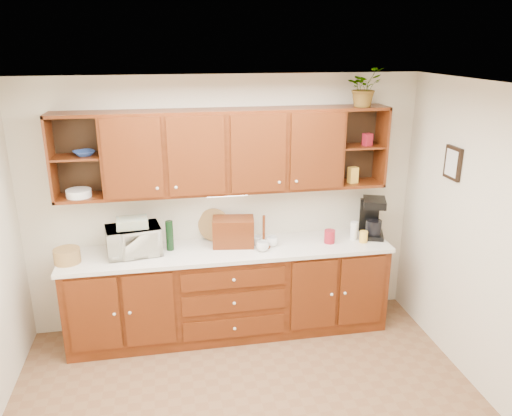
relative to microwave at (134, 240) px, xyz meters
name	(u,v)px	position (x,y,z in m)	size (l,w,h in m)	color
ceiling	(255,92)	(0.92, -1.47, 1.52)	(4.00, 4.00, 0.00)	white
back_wall	(225,204)	(0.92, 0.28, 0.22)	(4.00, 4.00, 0.00)	beige
right_wall	(510,260)	(2.92, -1.47, 0.22)	(3.50, 3.50, 0.00)	beige
base_cabinets	(230,292)	(0.92, -0.02, -0.63)	(3.20, 0.60, 0.90)	#3E1A07
countertop	(229,250)	(0.92, -0.03, -0.16)	(3.24, 0.64, 0.04)	white
upper_cabinets	(226,151)	(0.93, 0.11, 0.81)	(3.20, 0.33, 0.80)	#3E1A07
undercabinet_light	(227,195)	(0.92, 0.06, 0.39)	(0.40, 0.05, 0.03)	white
framed_picture	(453,163)	(2.90, -0.57, 0.77)	(0.03, 0.24, 0.30)	black
wicker_basket	(67,256)	(-0.60, -0.09, -0.07)	(0.24, 0.24, 0.13)	#9F7642
microwave	(134,240)	(0.00, 0.00, 0.00)	(0.50, 0.34, 0.28)	silver
towel_stack	(132,223)	(0.00, 0.00, 0.18)	(0.29, 0.21, 0.09)	#DEBC68
wine_bottle	(170,236)	(0.34, 0.04, 0.01)	(0.07, 0.07, 0.30)	black
woven_tray	(214,239)	(0.79, 0.21, -0.13)	(0.34, 0.34, 0.02)	#9F7642
bread_box	(233,232)	(0.97, 0.04, 0.00)	(0.41, 0.25, 0.29)	#3E1A07
mug_tree	(264,242)	(1.26, -0.07, -0.09)	(0.29, 0.30, 0.34)	#3E1A07
canister_red	(330,236)	(1.94, -0.07, -0.07)	(0.11, 0.11, 0.13)	maroon
canister_white	(354,231)	(2.22, -0.03, -0.04)	(0.08, 0.08, 0.19)	white
canister_yellow	(363,237)	(2.29, -0.12, -0.08)	(0.08, 0.08, 0.12)	gold
coffee_maker	(372,218)	(2.44, 0.03, 0.06)	(0.30, 0.35, 0.41)	black
bowl_stack	(84,153)	(-0.38, 0.10, 0.84)	(0.19, 0.19, 0.05)	#26438C
plate_stack	(79,193)	(-0.46, 0.08, 0.48)	(0.23, 0.23, 0.07)	white
pantry_box_yellow	(353,175)	(2.21, 0.08, 0.52)	(0.09, 0.07, 0.16)	gold
pantry_box_red	(367,140)	(2.34, 0.08, 0.88)	(0.08, 0.07, 0.12)	maroon
potted_plant	(364,87)	(2.25, 0.04, 1.40)	(0.34, 0.29, 0.37)	#999999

